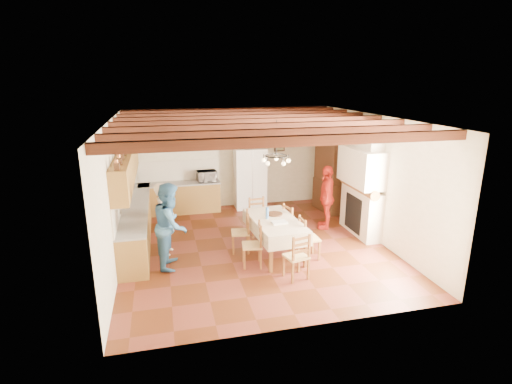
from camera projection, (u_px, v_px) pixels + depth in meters
floor at (255, 247)px, 9.42m from camera, size 6.00×6.50×0.02m
ceiling at (255, 118)px, 8.59m from camera, size 6.00×6.50×0.02m
wall_back at (230, 158)px, 12.05m from camera, size 6.00×0.02×3.00m
wall_front at (305, 240)px, 5.96m from camera, size 6.00×0.02×3.00m
wall_left at (115, 194)px, 8.33m from camera, size 0.02×6.50×3.00m
wall_right at (375, 178)px, 9.68m from camera, size 0.02×6.50×3.00m
ceiling_beams at (255, 122)px, 8.61m from camera, size 6.00×6.30×0.16m
lower_cabinets_left at (137, 224)px, 9.67m from camera, size 0.60×4.30×0.86m
lower_cabinets_back at (180, 198)px, 11.71m from camera, size 2.30×0.60×0.86m
countertop_left at (135, 206)px, 9.55m from camera, size 0.62×4.30×0.04m
countertop_back at (180, 183)px, 11.58m from camera, size 2.34×0.62×0.04m
backsplash_left at (121, 194)px, 9.40m from camera, size 0.03×4.30×0.60m
backsplash_back at (178, 170)px, 11.76m from camera, size 2.30×0.03×0.60m
upper_cabinets at (126, 167)px, 9.25m from camera, size 0.35×4.20×0.70m
fireplace at (360, 180)px, 9.83m from camera, size 0.56×1.60×2.80m
wall_picture at (279, 145)px, 12.27m from camera, size 0.34×0.03×0.42m
refrigerator at (250, 178)px, 12.07m from camera, size 0.94×0.78×1.83m
hutch at (329, 177)px, 11.71m from camera, size 0.63×1.19×2.07m
dining_table at (275, 223)px, 8.85m from camera, size 1.08×1.93×0.82m
chandelier at (276, 156)px, 8.43m from camera, size 0.47×0.47×0.03m
chair_left_near at (252, 244)px, 8.34m from camera, size 0.46×0.47×0.96m
chair_left_far at (240, 231)px, 9.04m from camera, size 0.45×0.47×0.96m
chair_right_near at (309, 237)px, 8.71m from camera, size 0.41×0.43×0.96m
chair_right_far at (293, 223)px, 9.55m from camera, size 0.50×0.51×0.96m
chair_end_near at (296, 255)px, 7.83m from camera, size 0.50×0.49×0.96m
chair_end_far at (258, 217)px, 9.96m from camera, size 0.43×0.41×0.96m
person_man at (165, 219)px, 8.86m from camera, size 0.49×0.66×1.65m
person_woman_blue at (171, 225)px, 8.25m from camera, size 0.83×0.98×1.80m
person_woman_red at (327, 197)px, 10.39m from camera, size 0.77×1.07×1.68m
microwave at (207, 176)px, 11.71m from camera, size 0.60×0.44×0.31m
fridge_vase at (250, 142)px, 11.78m from camera, size 0.37×0.37×0.33m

